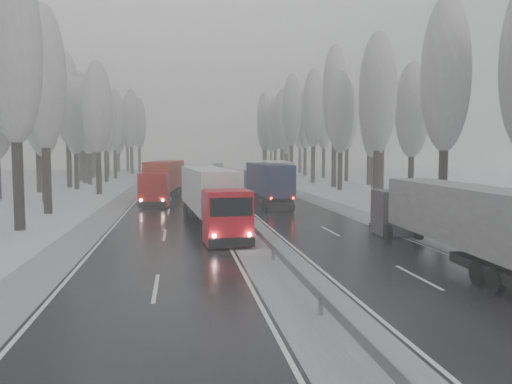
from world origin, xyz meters
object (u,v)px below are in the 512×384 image
object	(u,v)px
truck_grey_tarp	(447,215)
box_truck_distant	(218,169)
truck_cream_box	(276,176)
truck_red_white	(210,194)
truck_blue_box	(266,181)
truck_red_red	(164,178)

from	to	relation	value
truck_grey_tarp	box_truck_distant	distance (m)	86.96
truck_cream_box	truck_grey_tarp	bearing A→B (deg)	-79.62
truck_cream_box	box_truck_distant	distance (m)	54.23
box_truck_distant	truck_red_white	size ratio (longest dim) A/B	0.47
truck_blue_box	truck_cream_box	xyz separation A→B (m)	(2.31, 6.82, 0.05)
truck_blue_box	truck_red_red	world-z (taller)	truck_red_red
truck_cream_box	truck_red_white	size ratio (longest dim) A/B	1.03
truck_blue_box	box_truck_distant	distance (m)	61.01
truck_red_red	truck_grey_tarp	bearing A→B (deg)	-59.30
truck_cream_box	truck_red_red	xyz separation A→B (m)	(-12.18, -1.72, 0.03)
truck_cream_box	truck_red_red	size ratio (longest dim) A/B	0.99
truck_grey_tarp	truck_blue_box	world-z (taller)	truck_blue_box
truck_red_red	truck_red_white	bearing A→B (deg)	-73.31
box_truck_distant	truck_red_white	world-z (taller)	truck_red_white
truck_red_white	truck_red_red	world-z (taller)	truck_red_red
truck_red_white	truck_grey_tarp	bearing A→B (deg)	-52.46
box_truck_distant	truck_red_white	bearing A→B (deg)	-91.69
truck_red_white	truck_red_red	size ratio (longest dim) A/B	0.96
truck_blue_box	truck_red_white	xyz separation A→B (m)	(-6.33, -14.24, -0.01)
truck_cream_box	box_truck_distant	bearing A→B (deg)	99.53
truck_red_white	truck_blue_box	bearing A→B (deg)	61.47
truck_blue_box	truck_red_white	distance (m)	15.58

